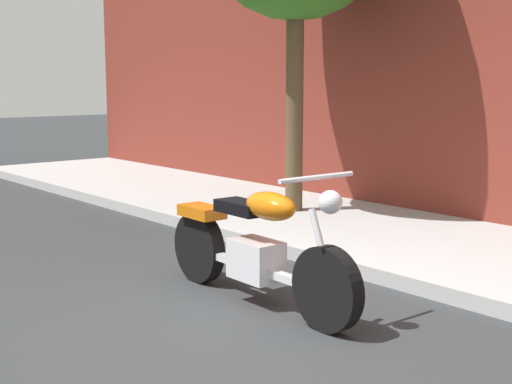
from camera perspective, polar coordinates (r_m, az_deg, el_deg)
ground_plane at (r=5.23m, az=-1.07°, el=-11.18°), size 60.00×60.00×0.00m
sidewalk at (r=7.39m, az=17.44°, el=-5.00°), size 19.91×2.63×0.14m
motorcycle at (r=5.76m, az=0.02°, el=-4.51°), size 2.27×0.70×1.13m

